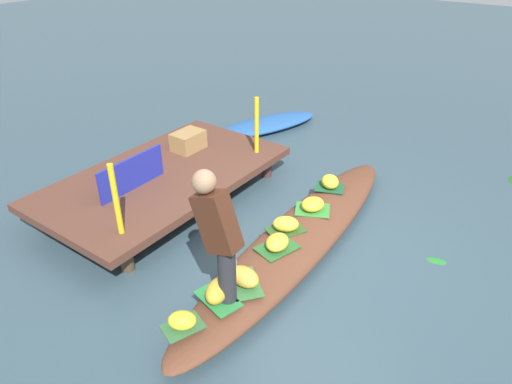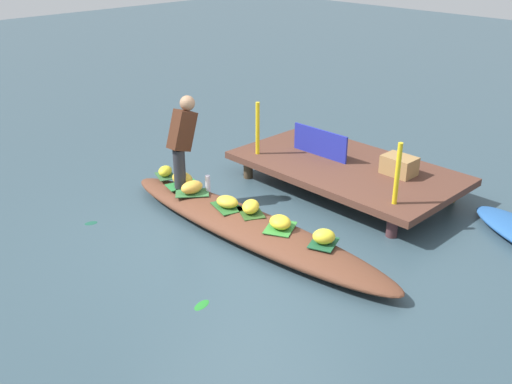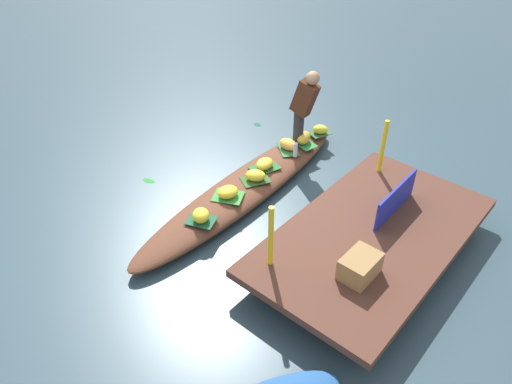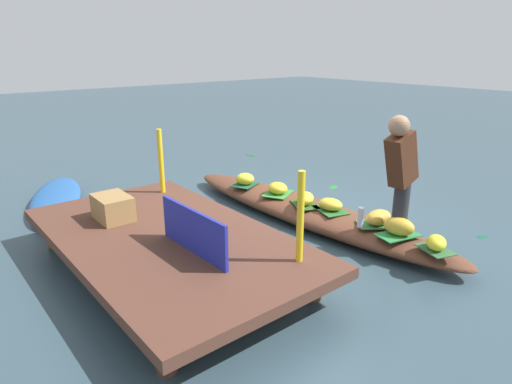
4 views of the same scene
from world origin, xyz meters
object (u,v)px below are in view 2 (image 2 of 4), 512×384
object	(u,v)px
banana_bunch_4	(192,187)
banana_bunch_2	(280,222)
banana_bunch_0	(227,202)
banana_bunch_1	(182,179)
vendor_boat	(250,227)
water_bottle	(208,183)
market_banner	(320,143)
banana_bunch_6	(165,171)
produce_crate	(399,165)
banana_bunch_5	(251,207)
banana_bunch_3	(324,236)
vendor_person	(182,137)

from	to	relation	value
banana_bunch_4	banana_bunch_2	bearing A→B (deg)	4.91
banana_bunch_0	banana_bunch_1	bearing A→B (deg)	179.14
vendor_boat	banana_bunch_2	size ratio (longest dim) A/B	15.09
banana_bunch_1	water_bottle	size ratio (longest dim) A/B	1.39
vendor_boat	water_bottle	xyz separation A→B (m)	(-0.96, 0.15, 0.24)
banana_bunch_0	banana_bunch_4	distance (m)	0.64
banana_bunch_2	market_banner	size ratio (longest dim) A/B	0.29
banana_bunch_1	banana_bunch_2	bearing A→B (deg)	1.80
banana_bunch_6	produce_crate	bearing A→B (deg)	41.89
vendor_boat	banana_bunch_5	size ratio (longest dim) A/B	15.23
banana_bunch_2	banana_bunch_5	distance (m)	0.53
banana_bunch_3	banana_bunch_5	bearing A→B (deg)	-177.15
banana_bunch_0	banana_bunch_1	world-z (taller)	banana_bunch_1
banana_bunch_1	water_bottle	xyz separation A→B (m)	(0.39, 0.13, 0.01)
banana_bunch_3	banana_bunch_2	bearing A→B (deg)	-171.51
banana_bunch_0	banana_bunch_4	size ratio (longest dim) A/B	0.94
banana_bunch_2	banana_bunch_3	xyz separation A→B (m)	(0.59, 0.09, 0.01)
banana_bunch_1	banana_bunch_6	size ratio (longest dim) A/B	1.30
banana_bunch_0	banana_bunch_6	distance (m)	1.36
banana_bunch_3	market_banner	size ratio (longest dim) A/B	0.26
produce_crate	banana_bunch_2	bearing A→B (deg)	-95.57
banana_bunch_5	banana_bunch_6	xyz separation A→B (m)	(-1.68, -0.06, -0.01)
vendor_boat	water_bottle	distance (m)	1.00
banana_bunch_2	water_bottle	size ratio (longest dim) A/B	1.28
banana_bunch_4	banana_bunch_5	world-z (taller)	banana_bunch_4
produce_crate	banana_bunch_6	bearing A→B (deg)	-138.11
banana_bunch_2	banana_bunch_3	world-z (taller)	banana_bunch_3
banana_bunch_4	market_banner	bearing A→B (deg)	76.68
banana_bunch_2	market_banner	xyz separation A→B (m)	(-1.01, 1.90, 0.24)
banana_bunch_2	banana_bunch_4	xyz separation A→B (m)	(-1.49, -0.13, 0.01)
banana_bunch_0	banana_bunch_6	world-z (taller)	banana_bunch_6
banana_bunch_1	banana_bunch_3	distance (m)	2.37
banana_bunch_1	banana_bunch_0	bearing A→B (deg)	-0.86
banana_bunch_4	water_bottle	distance (m)	0.22
banana_bunch_1	produce_crate	xyz separation A→B (m)	(1.99, 2.19, 0.15)
banana_bunch_1	banana_bunch_2	world-z (taller)	banana_bunch_1
banana_bunch_2	banana_bunch_6	distance (m)	2.21
vendor_boat	banana_bunch_1	world-z (taller)	banana_bunch_1
vendor_person	banana_bunch_1	bearing A→B (deg)	-178.62
vendor_boat	banana_bunch_6	distance (m)	1.78
banana_bunch_5	water_bottle	world-z (taller)	water_bottle
vendor_boat	market_banner	bearing A→B (deg)	103.53
vendor_person	water_bottle	world-z (taller)	vendor_person
vendor_boat	banana_bunch_5	xyz separation A→B (m)	(-0.09, 0.11, 0.21)
vendor_person	water_bottle	size ratio (longest dim) A/B	5.58
banana_bunch_0	market_banner	distance (m)	1.99
banana_bunch_0	banana_bunch_1	size ratio (longest dim) A/B	0.96
banana_bunch_0	banana_bunch_2	size ratio (longest dim) A/B	1.04
banana_bunch_6	produce_crate	size ratio (longest dim) A/B	0.54
banana_bunch_5	banana_bunch_3	bearing A→B (deg)	2.85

